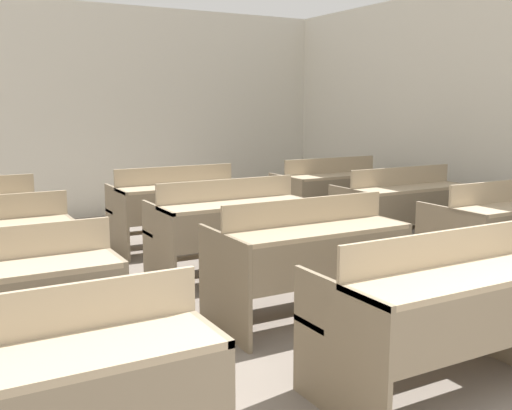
{
  "coord_description": "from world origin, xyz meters",
  "views": [
    {
      "loc": [
        -2.25,
        -0.66,
        1.48
      ],
      "look_at": [
        -0.07,
        3.22,
        0.73
      ],
      "focal_mm": 42.0,
      "sensor_mm": 36.0,
      "label": 1
    }
  ],
  "objects_px": {
    "bench_third_center": "(229,225)",
    "bench_back_right": "(332,191)",
    "bench_second_right": "(505,227)",
    "bench_third_right": "(402,206)",
    "bench_front_left": "(31,401)",
    "bench_front_center": "(442,308)",
    "bench_second_center": "(308,255)",
    "bench_back_center": "(177,204)"
  },
  "relations": [
    {
      "from": "bench_third_center",
      "to": "bench_back_right",
      "type": "distance_m",
      "value": 2.32
    },
    {
      "from": "bench_front_center",
      "to": "bench_third_right",
      "type": "height_order",
      "value": "same"
    },
    {
      "from": "bench_second_right",
      "to": "bench_back_center",
      "type": "height_order",
      "value": "same"
    },
    {
      "from": "bench_back_center",
      "to": "bench_back_right",
      "type": "height_order",
      "value": "same"
    },
    {
      "from": "bench_front_left",
      "to": "bench_second_right",
      "type": "bearing_deg",
      "value": 16.71
    },
    {
      "from": "bench_back_center",
      "to": "bench_second_right",
      "type": "bearing_deg",
      "value": -50.63
    },
    {
      "from": "bench_back_right",
      "to": "bench_third_right",
      "type": "bearing_deg",
      "value": -90.22
    },
    {
      "from": "bench_front_left",
      "to": "bench_front_center",
      "type": "height_order",
      "value": "same"
    },
    {
      "from": "bench_second_right",
      "to": "bench_third_center",
      "type": "bearing_deg",
      "value": 148.8
    },
    {
      "from": "bench_third_center",
      "to": "bench_second_center",
      "type": "bearing_deg",
      "value": -89.74
    },
    {
      "from": "bench_third_right",
      "to": "bench_front_left",
      "type": "bearing_deg",
      "value": -148.67
    },
    {
      "from": "bench_back_right",
      "to": "bench_front_left",
      "type": "bearing_deg",
      "value": -137.62
    },
    {
      "from": "bench_back_right",
      "to": "bench_second_center",
      "type": "bearing_deg",
      "value": -129.42
    },
    {
      "from": "bench_second_center",
      "to": "bench_third_center",
      "type": "bearing_deg",
      "value": 90.26
    },
    {
      "from": "bench_front_center",
      "to": "bench_back_right",
      "type": "height_order",
      "value": "same"
    },
    {
      "from": "bench_front_center",
      "to": "bench_second_right",
      "type": "bearing_deg",
      "value": 31.01
    },
    {
      "from": "bench_second_right",
      "to": "bench_third_right",
      "type": "bearing_deg",
      "value": 90.98
    },
    {
      "from": "bench_third_center",
      "to": "bench_back_right",
      "type": "bearing_deg",
      "value": 31.59
    },
    {
      "from": "bench_front_left",
      "to": "bench_front_center",
      "type": "relative_size",
      "value": 1.0
    },
    {
      "from": "bench_front_left",
      "to": "bench_third_right",
      "type": "height_order",
      "value": "same"
    },
    {
      "from": "bench_front_left",
      "to": "bench_front_center",
      "type": "xyz_separation_m",
      "value": [
        1.98,
        -0.0,
        0.0
      ]
    },
    {
      "from": "bench_second_right",
      "to": "bench_back_right",
      "type": "relative_size",
      "value": 1.0
    },
    {
      "from": "bench_second_center",
      "to": "bench_second_right",
      "type": "bearing_deg",
      "value": -0.68
    },
    {
      "from": "bench_third_center",
      "to": "bench_back_center",
      "type": "relative_size",
      "value": 1.0
    },
    {
      "from": "bench_front_left",
      "to": "bench_second_center",
      "type": "bearing_deg",
      "value": 31.45
    },
    {
      "from": "bench_back_center",
      "to": "bench_back_right",
      "type": "relative_size",
      "value": 1.0
    },
    {
      "from": "bench_back_right",
      "to": "bench_third_center",
      "type": "bearing_deg",
      "value": -148.41
    },
    {
      "from": "bench_second_right",
      "to": "bench_third_center",
      "type": "height_order",
      "value": "same"
    },
    {
      "from": "bench_second_center",
      "to": "bench_third_right",
      "type": "xyz_separation_m",
      "value": [
        1.96,
        1.19,
        0.0
      ]
    },
    {
      "from": "bench_front_left",
      "to": "bench_second_center",
      "type": "height_order",
      "value": "same"
    },
    {
      "from": "bench_front_left",
      "to": "bench_back_center",
      "type": "distance_m",
      "value": 4.12
    },
    {
      "from": "bench_second_center",
      "to": "bench_back_center",
      "type": "relative_size",
      "value": 1.0
    },
    {
      "from": "bench_front_left",
      "to": "bench_third_right",
      "type": "distance_m",
      "value": 4.63
    },
    {
      "from": "bench_front_center",
      "to": "bench_second_center",
      "type": "distance_m",
      "value": 1.22
    },
    {
      "from": "bench_third_right",
      "to": "bench_second_center",
      "type": "bearing_deg",
      "value": -148.79
    },
    {
      "from": "bench_second_right",
      "to": "bench_back_center",
      "type": "bearing_deg",
      "value": 129.37
    },
    {
      "from": "bench_front_left",
      "to": "bench_second_right",
      "type": "distance_m",
      "value": 4.15
    },
    {
      "from": "bench_second_right",
      "to": "bench_third_center",
      "type": "xyz_separation_m",
      "value": [
        -1.99,
        1.2,
        0.0
      ]
    },
    {
      "from": "bench_second_center",
      "to": "bench_third_center",
      "type": "xyz_separation_m",
      "value": [
        -0.01,
        1.18,
        0.0
      ]
    },
    {
      "from": "bench_second_center",
      "to": "bench_third_center",
      "type": "height_order",
      "value": "same"
    },
    {
      "from": "bench_second_center",
      "to": "bench_second_right",
      "type": "xyz_separation_m",
      "value": [
        1.98,
        -0.02,
        0.0
      ]
    },
    {
      "from": "bench_third_center",
      "to": "bench_back_center",
      "type": "distance_m",
      "value": 1.21
    }
  ]
}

